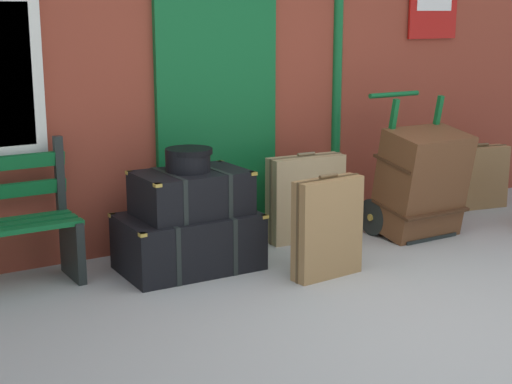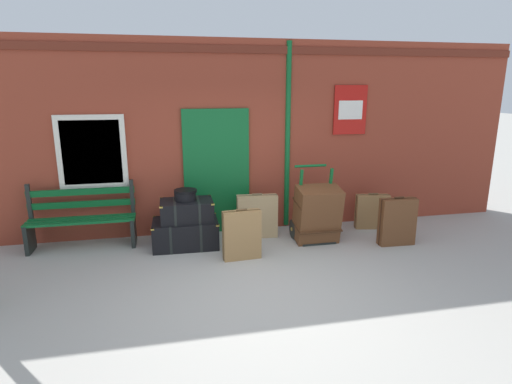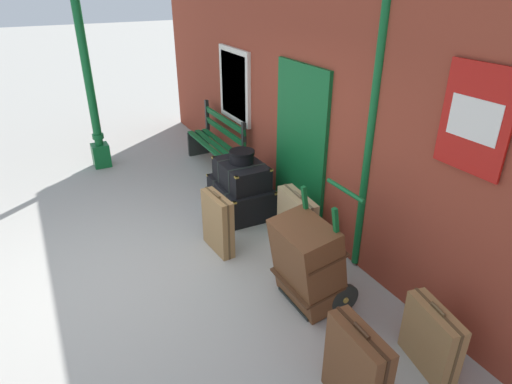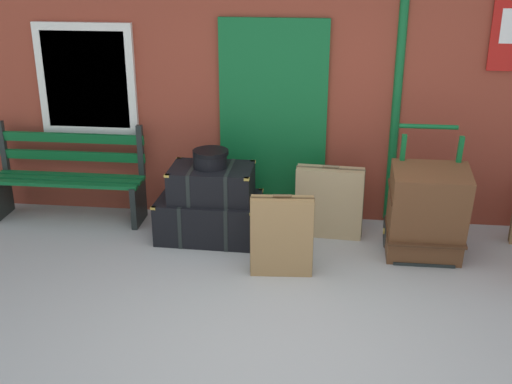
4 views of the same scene
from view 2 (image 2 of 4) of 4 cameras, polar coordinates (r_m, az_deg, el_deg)
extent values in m
plane|color=#A3A099|center=(5.19, 0.71, -13.96)|extent=(60.00, 60.00, 0.00)
cube|color=brown|center=(7.19, -3.88, 7.37)|extent=(10.40, 0.30, 3.20)
cube|color=maroon|center=(7.00, -3.88, 18.84)|extent=(10.40, 0.03, 0.12)
cube|color=#0F5B28|center=(7.07, -5.37, 2.72)|extent=(1.10, 0.05, 2.10)
cube|color=#093718|center=(7.06, -5.36, 2.70)|extent=(0.06, 0.02, 2.10)
cube|color=silver|center=(7.05, -21.42, 5.07)|extent=(1.04, 0.06, 1.16)
cube|color=silver|center=(7.04, -21.44, 5.05)|extent=(0.88, 0.02, 1.00)
cylinder|color=#0F5B28|center=(7.25, 4.32, 7.43)|extent=(0.09, 0.09, 3.14)
cube|color=#B7140F|center=(7.59, 12.70, 10.84)|extent=(0.60, 0.02, 0.84)
cube|color=white|center=(7.57, 12.74, 10.83)|extent=(0.44, 0.01, 0.32)
cube|color=#0F5B28|center=(6.86, -22.87, -3.91)|extent=(1.60, 0.09, 0.04)
cube|color=#0F5B28|center=(6.99, -22.67, -3.56)|extent=(1.60, 0.09, 0.04)
cube|color=#0F5B28|center=(7.12, -22.47, -3.22)|extent=(1.60, 0.09, 0.04)
cube|color=#0F5B28|center=(7.13, -22.54, -1.55)|extent=(1.60, 0.05, 0.10)
cube|color=#0F5B28|center=(7.08, -22.69, 0.01)|extent=(1.60, 0.05, 0.10)
cube|color=black|center=(7.24, -28.43, -5.48)|extent=(0.06, 0.40, 0.45)
cube|color=black|center=(7.29, -28.47, -1.21)|extent=(0.06, 0.06, 0.56)
cube|color=black|center=(6.95, -16.31, -5.06)|extent=(0.06, 0.40, 0.45)
cube|color=black|center=(7.00, -16.49, -0.62)|extent=(0.06, 0.06, 0.56)
cube|color=black|center=(6.70, -9.55, -5.55)|extent=(1.02, 0.67, 0.42)
cube|color=black|center=(6.70, -11.49, -5.64)|extent=(0.05, 0.65, 0.43)
cube|color=black|center=(6.70, -7.62, -5.46)|extent=(0.05, 0.65, 0.43)
cube|color=#B79338|center=(6.36, -13.90, -4.96)|extent=(0.05, 0.05, 0.02)
cube|color=#B79338|center=(6.37, -5.24, -4.56)|extent=(0.05, 0.05, 0.02)
cube|color=#B79338|center=(6.93, -13.65, -3.35)|extent=(0.05, 0.05, 0.02)
cube|color=#B79338|center=(6.94, -5.71, -2.99)|extent=(0.05, 0.05, 0.02)
cube|color=silver|center=(6.41, -9.17, -6.46)|extent=(0.36, 0.01, 0.10)
cube|color=black|center=(6.59, -9.40, -2.50)|extent=(0.80, 0.54, 0.32)
cube|color=black|center=(6.58, -10.97, -2.58)|extent=(0.04, 0.55, 0.33)
cube|color=black|center=(6.59, -7.84, -2.42)|extent=(0.04, 0.55, 0.33)
cube|color=#B79338|center=(6.30, -12.80, -2.02)|extent=(0.05, 0.05, 0.02)
cube|color=#B79338|center=(6.33, -5.91, -1.67)|extent=(0.05, 0.05, 0.02)
cube|color=#B79338|center=(6.78, -12.76, -0.87)|extent=(0.05, 0.05, 0.02)
cube|color=#B79338|center=(6.81, -6.36, -0.54)|extent=(0.05, 0.05, 0.02)
cylinder|color=black|center=(6.53, -9.63, -0.41)|extent=(0.33, 0.33, 0.17)
cylinder|color=black|center=(6.52, -9.57, 0.15)|extent=(0.35, 0.35, 0.04)
cube|color=black|center=(6.89, 8.25, -6.66)|extent=(0.56, 0.28, 0.03)
cube|color=#0F5B28|center=(6.81, 5.87, -1.70)|extent=(0.04, 0.25, 1.19)
cube|color=#0F5B28|center=(6.97, 9.79, -1.45)|extent=(0.04, 0.25, 1.19)
cylinder|color=#0F5B28|center=(6.94, 7.43, 3.55)|extent=(0.54, 0.04, 0.04)
cylinder|color=black|center=(6.97, 5.08, -5.04)|extent=(0.04, 0.32, 0.32)
cylinder|color=#B79338|center=(6.97, 5.08, -5.04)|extent=(0.07, 0.06, 0.06)
cylinder|color=black|center=(7.18, 9.98, -4.63)|extent=(0.04, 0.32, 0.32)
cylinder|color=#B79338|center=(7.18, 9.98, -4.63)|extent=(0.07, 0.06, 0.06)
cube|color=brown|center=(6.76, 8.33, -2.99)|extent=(0.68, 0.58, 0.94)
cube|color=#432715|center=(6.82, 8.27, -4.56)|extent=(0.70, 0.46, 0.10)
cube|color=#432715|center=(6.70, 8.39, -1.40)|extent=(0.70, 0.46, 0.10)
cube|color=brown|center=(6.98, 18.65, -3.85)|extent=(0.58, 0.21, 0.75)
cylinder|color=#3A2112|center=(6.88, 18.91, -0.71)|extent=(0.16, 0.03, 0.03)
cube|color=#351E10|center=(6.98, 18.65, -3.85)|extent=(0.58, 0.05, 0.76)
cube|color=olive|center=(6.08, -1.94, -5.87)|extent=(0.56, 0.20, 0.73)
cylinder|color=brown|center=(5.96, -1.97, -2.41)|extent=(0.16, 0.04, 0.03)
cube|color=brown|center=(6.08, -1.94, -5.87)|extent=(0.56, 0.06, 0.74)
cube|color=tan|center=(6.96, 0.15, -3.32)|extent=(0.68, 0.24, 0.71)
cylinder|color=brown|center=(6.85, 0.15, -0.31)|extent=(0.16, 0.04, 0.03)
cube|color=brown|center=(6.96, 0.15, -3.32)|extent=(0.68, 0.08, 0.73)
cube|color=olive|center=(7.68, 15.50, -2.58)|extent=(0.60, 0.28, 0.61)
cylinder|color=brown|center=(7.59, 15.66, -0.24)|extent=(0.16, 0.06, 0.03)
cube|color=brown|center=(7.68, 15.50, -2.58)|extent=(0.58, 0.14, 0.62)
camera|label=1|loc=(2.68, -69.55, -7.67)|focal=54.53mm
camera|label=3|loc=(6.55, 42.67, 15.67)|focal=30.68mm
camera|label=4|loc=(1.49, 61.22, 20.92)|focal=45.06mm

